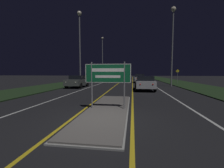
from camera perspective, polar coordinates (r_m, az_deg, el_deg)
The scene contains 19 objects.
ground_plane at distance 6.04m, azimuth -4.15°, elevation -13.64°, with size 160.00×160.00×0.00m, color black.
median_island at distance 7.56m, azimuth -1.57°, elevation -9.60°, with size 2.05×7.65×0.10m.
verge_left at distance 27.83m, azimuth -14.80°, elevation 0.50°, with size 5.00×100.00×0.08m.
verge_right at distance 26.99m, azimuth 25.72°, elevation 0.09°, with size 5.00×100.00×0.08m.
centre_line_yellow_left at distance 30.77m, azimuth 3.32°, elevation 0.94°, with size 0.12×70.00×0.01m.
centre_line_yellow_right at distance 30.68m, azimuth 7.85°, elevation 0.89°, with size 0.12×70.00×0.01m.
lane_line_white_left at distance 31.15m, azimuth -2.16°, elevation 0.98°, with size 0.12×70.00×0.01m.
lane_line_white_right at distance 30.82m, azimuth 13.41°, elevation 0.83°, with size 0.12×70.00×0.01m.
edge_line_white_left at distance 31.81m, azimuth -7.49°, elevation 1.02°, with size 0.10×70.00×0.01m.
edge_line_white_right at distance 31.26m, azimuth 18.89°, elevation 0.76°, with size 0.10×70.00×0.01m.
highway_sign at distance 7.33m, azimuth -1.61°, elevation 3.32°, with size 2.25×0.07×2.29m.
streetlight_left_near at distance 22.74m, azimuth -12.22°, elevation 18.01°, with size 0.63×0.63×10.45m.
streetlight_left_far at distance 40.08m, azimuth -3.67°, elevation 12.00°, with size 0.56×0.56×11.06m.
streetlight_right_near at distance 22.30m, azimuth 22.15°, elevation 18.04°, with size 0.64×0.64×10.40m.
car_receding_0 at distance 16.06m, azimuth 12.36°, elevation 0.50°, with size 1.98×4.17×1.50m.
car_receding_1 at distance 28.07m, azimuth 10.38°, elevation 2.22°, with size 1.92×4.28×1.59m.
car_receding_2 at distance 39.74m, azimuth 10.10°, elevation 2.76°, with size 1.95×4.48×1.48m.
car_approaching_0 at distance 19.37m, azimuth -12.96°, elevation 1.12°, with size 1.95×4.28×1.51m.
warning_sign at distance 27.98m, azimuth 23.69°, elevation 3.26°, with size 0.60×0.06×2.33m.
Camera 1 is at (1.20, -5.62, 1.87)m, focal length 24.00 mm.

